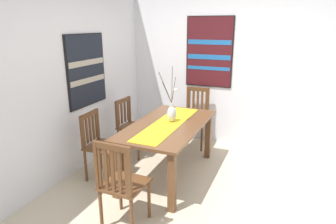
{
  "coord_description": "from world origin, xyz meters",
  "views": [
    {
      "loc": [
        -3.05,
        -0.87,
        2.02
      ],
      "look_at": [
        0.31,
        0.54,
        0.92
      ],
      "focal_mm": 31.29,
      "sensor_mm": 36.0,
      "label": 1
    }
  ],
  "objects": [
    {
      "name": "chair_0",
      "position": [
        1.52,
        0.53,
        0.52
      ],
      "size": [
        0.44,
        0.44,
        0.99
      ],
      "color": "brown",
      "rests_on": "ground_plane"
    },
    {
      "name": "chair_3",
      "position": [
        0.78,
        1.37,
        0.48
      ],
      "size": [
        0.44,
        0.44,
        0.9
      ],
      "color": "brown",
      "rests_on": "ground_plane"
    },
    {
      "name": "wall_side",
      "position": [
        1.86,
        0.0,
        1.35
      ],
      "size": [
        0.12,
        6.4,
        2.7
      ],
      "primitive_type": "cube",
      "color": "silver",
      "rests_on": "ground_plane"
    },
    {
      "name": "chair_1",
      "position": [
        -0.06,
        1.37,
        0.49
      ],
      "size": [
        0.44,
        0.44,
        0.91
      ],
      "color": "brown",
      "rests_on": "ground_plane"
    },
    {
      "name": "dining_table",
      "position": [
        0.34,
        0.55,
        0.64
      ],
      "size": [
        1.66,
        0.88,
        0.75
      ],
      "color": "brown",
      "rests_on": "ground_plane"
    },
    {
      "name": "ground_plane",
      "position": [
        0.0,
        0.0,
        -0.01
      ],
      "size": [
        6.4,
        6.4,
        0.03
      ],
      "primitive_type": "cube",
      "color": "beige"
    },
    {
      "name": "painting_on_side_wall",
      "position": [
        1.79,
        0.4,
        1.57
      ],
      "size": [
        0.05,
        0.79,
        1.16
      ],
      "color": "black"
    },
    {
      "name": "chair_2",
      "position": [
        -0.86,
        0.56,
        0.51
      ],
      "size": [
        0.43,
        0.43,
        0.98
      ],
      "color": "brown",
      "rests_on": "ground_plane"
    },
    {
      "name": "wall_back",
      "position": [
        0.0,
        1.86,
        1.35
      ],
      "size": [
        6.4,
        0.12,
        2.7
      ],
      "primitive_type": "cube",
      "color": "silver",
      "rests_on": "ground_plane"
    },
    {
      "name": "table_runner",
      "position": [
        0.34,
        0.55,
        0.76
      ],
      "size": [
        1.53,
        0.36,
        0.01
      ],
      "primitive_type": "cube",
      "color": "gold",
      "rests_on": "dining_table"
    },
    {
      "name": "centerpiece_vase",
      "position": [
        0.42,
        0.53,
        0.89
      ],
      "size": [
        0.25,
        0.19,
        0.76
      ],
      "color": "silver",
      "rests_on": "dining_table"
    },
    {
      "name": "painting_on_back_wall",
      "position": [
        0.32,
        1.79,
        1.39
      ],
      "size": [
        0.82,
        0.05,
        1.01
      ],
      "color": "black"
    }
  ]
}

